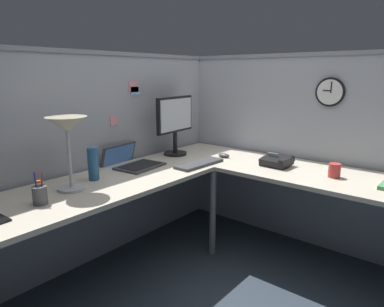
% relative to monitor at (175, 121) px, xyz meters
% --- Properties ---
extents(ground_plane, '(6.80, 6.80, 0.00)m').
position_rel_monitor_xyz_m(ground_plane, '(-0.26, -0.64, -1.02)').
color(ground_plane, '#2D3842').
extents(cubicle_wall_back, '(2.57, 0.12, 1.58)m').
position_rel_monitor_xyz_m(cubicle_wall_back, '(-0.62, 0.23, -0.23)').
color(cubicle_wall_back, '#999EA8').
rests_on(cubicle_wall_back, ground).
extents(cubicle_wall_right, '(0.12, 2.37, 1.58)m').
position_rel_monitor_xyz_m(cubicle_wall_right, '(0.61, -0.90, -0.23)').
color(cubicle_wall_right, '#999EA8').
rests_on(cubicle_wall_right, ground).
extents(desk, '(2.35, 2.15, 0.73)m').
position_rel_monitor_xyz_m(desk, '(-0.40, -0.69, -0.39)').
color(desk, beige).
rests_on(desk, ground).
extents(monitor, '(0.46, 0.20, 0.50)m').
position_rel_monitor_xyz_m(monitor, '(0.00, 0.00, 0.00)').
color(monitor, black).
rests_on(monitor, desk).
extents(laptop, '(0.38, 0.41, 0.22)m').
position_rel_monitor_xyz_m(laptop, '(-0.49, 0.02, -0.27)').
color(laptop, '#38383D').
rests_on(laptop, desk).
extents(keyboard, '(0.44, 0.16, 0.02)m').
position_rel_monitor_xyz_m(keyboard, '(-0.14, -0.38, -0.28)').
color(keyboard, '#38383D').
rests_on(keyboard, desk).
extents(computer_mouse, '(0.06, 0.10, 0.03)m').
position_rel_monitor_xyz_m(computer_mouse, '(0.18, -0.38, -0.28)').
color(computer_mouse, '#38383D').
rests_on(computer_mouse, desk).
extents(desk_lamp_dome, '(0.24, 0.24, 0.44)m').
position_rel_monitor_xyz_m(desk_lamp_dome, '(-1.09, -0.13, 0.07)').
color(desk_lamp_dome, '#B7BABF').
rests_on(desk_lamp_dome, desk).
extents(pen_cup, '(0.08, 0.08, 0.18)m').
position_rel_monitor_xyz_m(pen_cup, '(-1.33, -0.22, -0.24)').
color(pen_cup, '#4C4C51').
rests_on(pen_cup, desk).
extents(thermos_flask, '(0.07, 0.07, 0.22)m').
position_rel_monitor_xyz_m(thermos_flask, '(-0.88, -0.07, -0.18)').
color(thermos_flask, '#26598C').
rests_on(thermos_flask, desk).
extents(office_phone, '(0.20, 0.21, 0.11)m').
position_rel_monitor_xyz_m(office_phone, '(0.21, -0.86, -0.26)').
color(office_phone, black).
rests_on(office_phone, desk).
extents(coffee_mug, '(0.08, 0.08, 0.10)m').
position_rel_monitor_xyz_m(coffee_mug, '(0.19, -1.28, -0.25)').
color(coffee_mug, '#B2332D').
rests_on(coffee_mug, desk).
extents(wall_clock, '(0.04, 0.22, 0.22)m').
position_rel_monitor_xyz_m(wall_clock, '(0.56, -1.09, 0.26)').
color(wall_clock, black).
extents(pinned_note_leftmost, '(0.10, 0.00, 0.09)m').
position_rel_monitor_xyz_m(pinned_note_leftmost, '(-0.29, 0.18, 0.29)').
color(pinned_note_leftmost, pink).
extents(pinned_note_middle, '(0.07, 0.00, 0.08)m').
position_rel_monitor_xyz_m(pinned_note_middle, '(-0.50, 0.18, 0.04)').
color(pinned_note_middle, pink).
extents(pinned_note_rightmost, '(0.10, 0.00, 0.07)m').
position_rel_monitor_xyz_m(pinned_note_rightmost, '(-0.28, 0.18, 0.26)').
color(pinned_note_rightmost, '#99B7E5').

